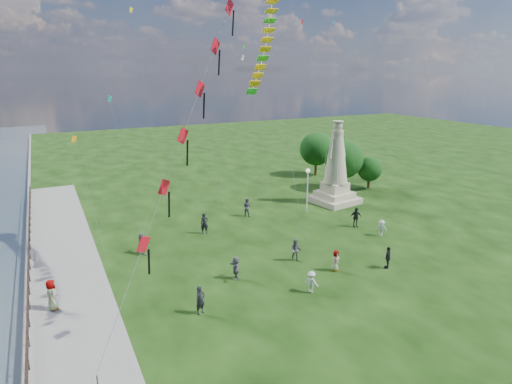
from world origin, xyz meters
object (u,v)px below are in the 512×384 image
person_2 (311,282)px  person_9 (356,217)px  person_0 (200,300)px  lamppost (308,181)px  statue (336,173)px  person_3 (388,257)px  person_6 (205,223)px  person_5 (142,243)px  person_1 (296,250)px  person_7 (247,207)px  person_8 (381,228)px  person_4 (336,261)px  person_11 (236,268)px  person_10 (52,296)px

person_2 → person_9: bearing=-83.8°
person_9 → person_2: bearing=-123.3°
person_0 → lamppost: bearing=19.6°
statue → person_3: (-6.30, -14.83, -2.52)m
person_2 → person_6: 13.21m
person_5 → person_9: bearing=-113.1°
person_1 → person_7: 11.15m
person_5 → person_9: 19.12m
person_3 → person_8: size_ratio=1.16×
person_4 → person_6: 12.61m
person_3 → person_7: size_ratio=0.90×
lamppost → person_0: size_ratio=2.57×
person_6 → person_11: (-1.05, -9.04, -0.11)m
person_7 → person_11: bearing=113.6°
person_2 → person_5: size_ratio=0.86×
person_6 → person_10: bearing=-136.5°
person_3 → person_10: bearing=-50.7°
person_8 → person_11: (-14.64, -1.58, 0.11)m
person_0 → person_10: (-7.83, 4.31, 0.07)m
lamppost → person_5: 17.56m
person_0 → person_10: bearing=131.8°
person_4 → person_3: bearing=-42.2°
lamppost → person_4: bearing=-114.3°
person_5 → person_6: (5.88, 1.85, 0.09)m
statue → person_8: size_ratio=6.15×
lamppost → person_11: bearing=-141.3°
person_3 → person_11: person_3 is taller
person_0 → person_5: size_ratio=1.03×
person_10 → person_11: person_10 is taller
person_3 → person_9: bearing=-152.6°
person_8 → person_1: bearing=-126.4°
person_2 → person_3: person_3 is taller
person_5 → person_10: size_ratio=0.90×
lamppost → person_2: lamppost is taller
person_0 → statue: bearing=15.7°
person_0 → person_11: (3.67, 3.08, -0.05)m
person_2 → person_5: 13.96m
person_5 → person_6: person_6 is taller
person_9 → person_4: bearing=-119.5°
person_3 → person_2: bearing=-35.0°
person_10 → person_9: bearing=-97.0°
lamppost → person_9: bearing=-72.5°
lamppost → person_2: 16.52m
person_1 → person_2: size_ratio=1.20×
person_2 → person_6: person_6 is taller
statue → person_11: (-16.93, -11.38, -2.52)m
person_9 → person_11: size_ratio=1.11×
person_0 → person_10: 8.94m
person_6 → person_7: size_ratio=1.02×
person_2 → person_11: 5.35m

